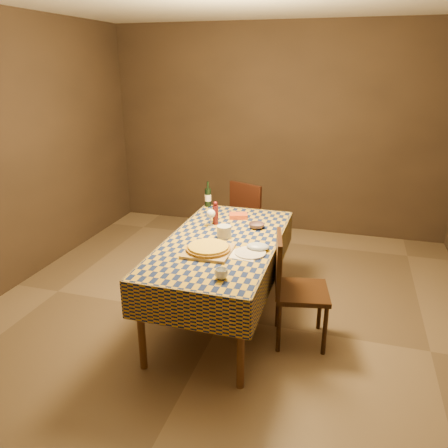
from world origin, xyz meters
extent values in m
plane|color=brown|center=(0.00, 0.00, 0.00)|extent=(5.00, 5.00, 0.00)
cube|color=#34271D|center=(0.00, 2.50, 1.35)|extent=(4.50, 0.10, 2.70)
cylinder|color=brown|center=(-0.38, -0.83, 0.38)|extent=(0.06, 0.06, 0.75)
cylinder|color=brown|center=(0.38, -0.83, 0.38)|extent=(0.06, 0.06, 0.75)
cylinder|color=brown|center=(-0.38, 0.83, 0.38)|extent=(0.06, 0.06, 0.75)
cylinder|color=brown|center=(0.38, 0.83, 0.38)|extent=(0.06, 0.06, 0.75)
cube|color=brown|center=(0.00, 0.00, 0.74)|extent=(0.90, 1.80, 0.03)
cube|color=brown|center=(0.00, 0.00, 0.76)|extent=(0.92, 1.82, 0.02)
cube|color=brown|center=(0.00, -0.92, 0.62)|extent=(0.94, 0.01, 0.30)
cube|color=brown|center=(0.00, 0.92, 0.62)|extent=(0.94, 0.01, 0.30)
cube|color=brown|center=(-0.47, 0.00, 0.62)|extent=(0.01, 1.84, 0.30)
cube|color=brown|center=(0.47, 0.00, 0.62)|extent=(0.01, 1.84, 0.30)
cube|color=#A2834C|center=(-0.03, -0.28, 0.78)|extent=(0.37, 0.37, 0.02)
cylinder|color=#916118|center=(-0.03, -0.28, 0.80)|extent=(0.44, 0.44, 0.02)
cylinder|color=gold|center=(-0.03, -0.28, 0.82)|extent=(0.40, 0.40, 0.02)
cylinder|color=#4B1114|center=(-0.18, 0.36, 0.86)|extent=(0.06, 0.06, 0.18)
sphere|color=#4B1114|center=(-0.18, 0.36, 0.97)|extent=(0.04, 0.04, 0.04)
imported|color=#5A434B|center=(0.22, 0.37, 0.79)|extent=(0.16, 0.16, 0.05)
cylinder|color=white|center=(-0.20, 0.29, 0.77)|extent=(0.09, 0.09, 0.01)
cylinder|color=white|center=(-0.20, 0.29, 0.81)|extent=(0.01, 0.01, 0.08)
sphere|color=white|center=(-0.20, 0.29, 0.89)|extent=(0.08, 0.08, 0.08)
ellipsoid|color=#45080F|center=(-0.20, 0.29, 0.89)|extent=(0.05, 0.05, 0.03)
cylinder|color=black|center=(-0.42, 0.87, 0.87)|extent=(0.08, 0.08, 0.19)
cylinder|color=black|center=(-0.42, 0.87, 1.00)|extent=(0.03, 0.03, 0.08)
cylinder|color=white|center=(-0.42, 0.87, 0.87)|extent=(0.08, 0.08, 0.07)
cylinder|color=silver|center=(-0.01, 0.07, 0.82)|extent=(0.16, 0.16, 0.10)
cube|color=#C34719|center=(-0.01, 0.59, 0.79)|extent=(0.20, 0.17, 0.04)
cylinder|color=silver|center=(0.29, -0.21, 0.78)|extent=(0.25, 0.25, 0.01)
imported|color=silver|center=(0.20, -0.68, 0.81)|extent=(0.12, 0.12, 0.07)
cube|color=white|center=(0.24, -0.25, 0.77)|extent=(0.25, 0.20, 0.00)
ellipsoid|color=#AABEDA|center=(0.33, -0.11, 0.80)|extent=(0.21, 0.17, 0.05)
cube|color=black|center=(-0.04, 1.48, 0.45)|extent=(0.55, 0.55, 0.04)
cube|color=black|center=(-0.12, 1.29, 0.70)|extent=(0.40, 0.19, 0.46)
cylinder|color=black|center=(0.19, 1.58, 0.21)|extent=(0.04, 0.04, 0.43)
cylinder|color=black|center=(-0.14, 1.71, 0.21)|extent=(0.04, 0.04, 0.43)
cylinder|color=black|center=(0.06, 1.24, 0.21)|extent=(0.04, 0.04, 0.43)
cylinder|color=black|center=(-0.28, 1.38, 0.21)|extent=(0.04, 0.04, 0.43)
cube|color=black|center=(0.71, -0.13, 0.45)|extent=(0.49, 0.49, 0.04)
cube|color=black|center=(0.51, -0.17, 0.70)|extent=(0.11, 0.42, 0.46)
cylinder|color=black|center=(0.92, -0.27, 0.21)|extent=(0.04, 0.04, 0.43)
cylinder|color=black|center=(0.85, 0.08, 0.21)|extent=(0.04, 0.04, 0.43)
cylinder|color=black|center=(0.57, -0.34, 0.21)|extent=(0.04, 0.04, 0.43)
cylinder|color=black|center=(0.50, 0.01, 0.21)|extent=(0.04, 0.04, 0.43)
camera|label=1|loc=(0.99, -3.30, 2.19)|focal=35.00mm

